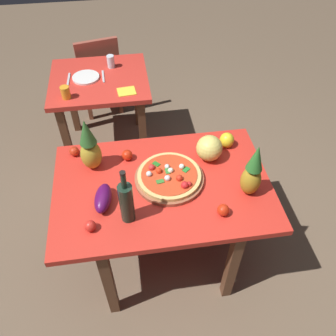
{
  "coord_description": "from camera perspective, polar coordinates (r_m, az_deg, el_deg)",
  "views": [
    {
      "loc": [
        -0.16,
        -1.33,
        2.3
      ],
      "look_at": [
        0.05,
        0.08,
        0.81
      ],
      "focal_mm": 37.04,
      "sensor_mm": 36.0,
      "label": 1
    }
  ],
  "objects": [
    {
      "name": "ground_plane",
      "position": [
        2.66,
        -0.74,
        -13.49
      ],
      "size": [
        10.0,
        10.0,
        0.0
      ],
      "primitive_type": "plane",
      "color": "brown"
    },
    {
      "name": "display_table",
      "position": [
        2.11,
        -0.91,
        -4.35
      ],
      "size": [
        1.28,
        0.85,
        0.76
      ],
      "color": "brown",
      "rests_on": "ground_plane"
    },
    {
      "name": "background_table",
      "position": [
        3.06,
        -10.98,
        12.13
      ],
      "size": [
        0.8,
        0.73,
        0.76
      ],
      "color": "brown",
      "rests_on": "ground_plane"
    },
    {
      "name": "dining_chair",
      "position": [
        3.64,
        -11.38,
        15.39
      ],
      "size": [
        0.48,
        0.48,
        0.85
      ],
      "rotation": [
        0.0,
        0.0,
        3.35
      ],
      "color": "#985439",
      "rests_on": "ground_plane"
    },
    {
      "name": "pizza_board",
      "position": [
        2.06,
        0.2,
        -1.72
      ],
      "size": [
        0.41,
        0.41,
        0.02
      ],
      "primitive_type": "cylinder",
      "color": "#985439",
      "rests_on": "display_table"
    },
    {
      "name": "pizza",
      "position": [
        2.04,
        0.23,
        -1.23
      ],
      "size": [
        0.38,
        0.38,
        0.06
      ],
      "color": "#DDB868",
      "rests_on": "pizza_board"
    },
    {
      "name": "wine_bottle",
      "position": [
        1.8,
        -6.85,
        -5.56
      ],
      "size": [
        0.08,
        0.08,
        0.36
      ],
      "color": "#192D20",
      "rests_on": "display_table"
    },
    {
      "name": "pineapple_left",
      "position": [
        1.94,
        13.73,
        -0.8
      ],
      "size": [
        0.11,
        0.11,
        0.35
      ],
      "color": "#AC8A23",
      "rests_on": "display_table"
    },
    {
      "name": "pineapple_right",
      "position": [
        2.08,
        -12.8,
        3.35
      ],
      "size": [
        0.13,
        0.13,
        0.36
      ],
      "color": "#AE942A",
      "rests_on": "display_table"
    },
    {
      "name": "melon",
      "position": [
        2.16,
        6.81,
        3.26
      ],
      "size": [
        0.16,
        0.16,
        0.16
      ],
      "primitive_type": "sphere",
      "color": "#DDCB63",
      "rests_on": "display_table"
    },
    {
      "name": "bell_pepper",
      "position": [
        2.28,
        9.64,
        4.54
      ],
      "size": [
        0.09,
        0.09,
        0.1
      ],
      "primitive_type": "ellipsoid",
      "color": "yellow",
      "rests_on": "display_table"
    },
    {
      "name": "eggplant",
      "position": [
        1.95,
        -10.65,
        -4.91
      ],
      "size": [
        0.12,
        0.21,
        0.09
      ],
      "primitive_type": "ellipsoid",
      "rotation": [
        0.0,
        0.0,
        1.4
      ],
      "color": "#4E0F4A",
      "rests_on": "display_table"
    },
    {
      "name": "tomato_by_bottle",
      "position": [
        2.27,
        -15.19,
        2.66
      ],
      "size": [
        0.06,
        0.06,
        0.06
      ],
      "primitive_type": "sphere",
      "color": "red",
      "rests_on": "display_table"
    },
    {
      "name": "tomato_at_corner",
      "position": [
        1.91,
        9.07,
        -6.84
      ],
      "size": [
        0.07,
        0.07,
        0.07
      ],
      "primitive_type": "sphere",
      "color": "red",
      "rests_on": "display_table"
    },
    {
      "name": "tomato_near_board",
      "position": [
        2.18,
        -6.74,
        2.13
      ],
      "size": [
        0.07,
        0.07,
        0.07
      ],
      "primitive_type": "sphere",
      "color": "red",
      "rests_on": "display_table"
    },
    {
      "name": "tomato_beside_pepper",
      "position": [
        1.87,
        -12.71,
        -9.3
      ],
      "size": [
        0.06,
        0.06,
        0.06
      ],
      "primitive_type": "sphere",
      "color": "red",
      "rests_on": "display_table"
    },
    {
      "name": "drinking_glass_juice",
      "position": [
        2.78,
        -16.52,
        11.83
      ],
      "size": [
        0.07,
        0.07,
        0.1
      ],
      "primitive_type": "cylinder",
      "color": "orange",
      "rests_on": "background_table"
    },
    {
      "name": "drinking_glass_water",
      "position": [
        3.1,
        -9.41,
        16.91
      ],
      "size": [
        0.06,
        0.06,
        0.1
      ],
      "primitive_type": "cylinder",
      "color": "silver",
      "rests_on": "background_table"
    },
    {
      "name": "dinner_plate",
      "position": [
        3.01,
        -13.37,
        14.31
      ],
      "size": [
        0.22,
        0.22,
        0.02
      ],
      "primitive_type": "cylinder",
      "color": "white",
      "rests_on": "background_table"
    },
    {
      "name": "fork_utensil",
      "position": [
        3.03,
        -16.05,
        13.88
      ],
      "size": [
        0.02,
        0.18,
        0.01
      ],
      "primitive_type": "cube",
      "rotation": [
        0.0,
        0.0,
        -0.03
      ],
      "color": "silver",
      "rests_on": "background_table"
    },
    {
      "name": "knife_utensil",
      "position": [
        3.0,
        -10.63,
        14.59
      ],
      "size": [
        0.02,
        0.18,
        0.01
      ],
      "primitive_type": "cube",
      "rotation": [
        0.0,
        0.0,
        0.04
      ],
      "color": "silver",
      "rests_on": "background_table"
    },
    {
      "name": "napkin_folded",
      "position": [
        2.79,
        -6.84,
        12.41
      ],
      "size": [
        0.15,
        0.13,
        0.01
      ],
      "primitive_type": "cube",
      "rotation": [
        0.0,
        0.0,
        0.1
      ],
      "color": "yellow",
      "rests_on": "background_table"
    }
  ]
}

